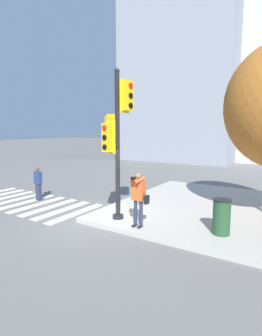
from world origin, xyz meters
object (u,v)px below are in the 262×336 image
Objects in this scene: traffic_signal_pole at (118,126)px; person_photographer at (139,195)px; fire_hydrant at (141,198)px; trash_bin at (222,217)px; pedestrian_distant at (38,182)px.

person_photographer is (0.99, -0.32, -2.11)m from traffic_signal_pole.
traffic_signal_pole is at bearing -87.66° from fire_hydrant.
trash_bin is at bearing 7.46° from traffic_signal_pole.
traffic_signal_pole is 3.24m from fire_hydrant.
person_photographer reaches higher than trash_bin.
trash_bin reaches higher than fire_hydrant.
traffic_signal_pole reaches higher than trash_bin.
person_photographer reaches higher than fire_hydrant.
pedestrian_distant is at bearing 174.41° from traffic_signal_pole.
fire_hydrant is at bearing 160.08° from trash_bin.
traffic_signal_pole is at bearing -5.59° from pedestrian_distant.
pedestrian_distant is 4.84m from fire_hydrant.
fire_hydrant is (-0.07, 1.66, -2.78)m from traffic_signal_pole.
trash_bin is at bearing -0.21° from pedestrian_distant.
pedestrian_distant is (-4.75, 0.46, -2.45)m from traffic_signal_pole.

